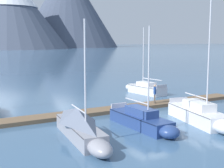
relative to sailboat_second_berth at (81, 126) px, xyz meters
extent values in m
plane|color=#426689|center=(6.04, 1.98, -0.85)|extent=(700.00, 700.00, 0.00)
cone|color=#4C566B|center=(28.27, 210.19, 25.17)|extent=(79.93, 79.93, 52.04)
cone|color=#424C60|center=(78.79, 236.05, 32.42)|extent=(81.69, 81.69, 66.53)
cube|color=brown|center=(6.04, 5.98, -0.70)|extent=(24.78, 3.11, 0.30)
cylinder|color=#38383D|center=(6.08, 5.26, -0.73)|extent=(23.71, 1.58, 0.24)
cylinder|color=#38383D|center=(6.00, 6.69, -0.73)|extent=(23.71, 1.58, 0.24)
cube|color=black|center=(18.30, 6.67, -0.70)|extent=(0.26, 1.80, 0.27)
cube|color=#93939E|center=(0.01, 0.24, -0.39)|extent=(1.73, 6.10, 0.91)
ellipsoid|color=#93939E|center=(-0.17, -3.14, -0.39)|extent=(1.30, 2.19, 0.86)
cube|color=#424247|center=(0.01, 0.24, 0.03)|extent=(1.76, 5.99, 0.06)
cylinder|color=silver|center=(-0.05, -0.92, 3.15)|extent=(0.10, 0.10, 6.18)
cylinder|color=silver|center=(0.03, 0.46, 0.93)|extent=(0.23, 2.76, 0.08)
pyramid|color=slate|center=(0.04, 0.69, 0.51)|extent=(1.91, 4.91, 0.89)
cube|color=navy|center=(4.59, 0.73, -0.42)|extent=(1.92, 5.68, 0.86)
ellipsoid|color=navy|center=(4.81, -2.29, -0.42)|extent=(1.38, 1.44, 0.81)
cube|color=#121D39|center=(4.59, 0.73, -0.03)|extent=(1.95, 5.57, 0.06)
cylinder|color=silver|center=(4.65, -0.16, 3.00)|extent=(0.10, 0.10, 5.97)
cylinder|color=silver|center=(4.55, 1.18, 0.90)|extent=(0.28, 2.70, 0.08)
cube|color=#2F4A8A|center=(4.60, 0.59, 0.28)|extent=(1.24, 2.58, 0.54)
cube|color=silver|center=(4.39, 3.44, 0.19)|extent=(1.36, 0.20, 0.36)
cube|color=white|center=(9.02, 0.01, -0.36)|extent=(2.54, 5.88, 0.98)
cube|color=slate|center=(9.02, 0.01, 0.09)|extent=(2.57, 5.77, 0.06)
cylinder|color=silver|center=(8.86, -1.05, 3.92)|extent=(0.10, 0.10, 7.58)
cylinder|color=silver|center=(9.07, 0.34, 1.06)|extent=(0.49, 2.80, 0.08)
cube|color=white|center=(9.00, -0.13, 0.43)|extent=(1.57, 2.71, 0.59)
cube|color=silver|center=(9.43, 2.75, 0.31)|extent=(1.55, 0.33, 0.36)
cube|color=silver|center=(12.36, 12.01, -0.39)|extent=(2.51, 4.79, 0.90)
ellipsoid|color=silver|center=(11.90, 14.52, -0.39)|extent=(1.71, 1.81, 0.86)
cube|color=slate|center=(12.36, 12.01, 0.02)|extent=(2.53, 4.70, 0.06)
cylinder|color=silver|center=(12.24, 12.66, 3.25)|extent=(0.10, 0.10, 6.38)
cylinder|color=silver|center=(12.50, 11.23, 0.87)|extent=(0.61, 2.89, 0.08)
cube|color=white|center=(12.34, 12.12, 0.27)|extent=(1.55, 2.23, 0.43)
cube|color=silver|center=(12.76, 9.85, 0.24)|extent=(1.53, 0.38, 0.36)
cylinder|color=brown|center=(9.28, 5.94, -0.12)|extent=(0.14, 0.14, 0.86)
cylinder|color=brown|center=(9.43, 6.15, -0.12)|extent=(0.14, 0.14, 0.86)
cube|color=#234793|center=(9.36, 6.04, 0.61)|extent=(0.40, 0.44, 0.60)
sphere|color=tan|center=(9.36, 6.04, 1.03)|extent=(0.22, 0.22, 0.22)
cylinder|color=#234793|center=(9.21, 5.84, 0.54)|extent=(0.09, 0.09, 0.62)
cylinder|color=#234793|center=(9.50, 6.24, 0.54)|extent=(0.09, 0.09, 0.62)
camera|label=1|loc=(-6.58, -17.47, 5.10)|focal=51.17mm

